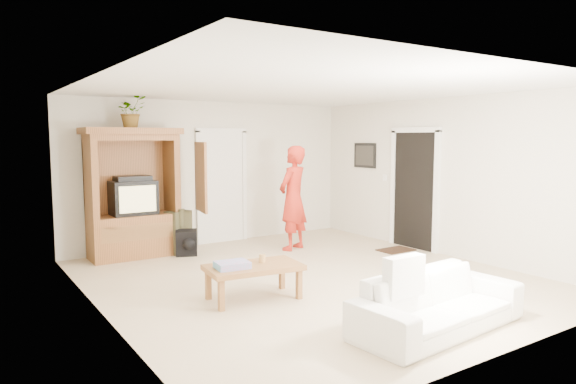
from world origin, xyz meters
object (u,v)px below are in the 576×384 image
object	(u,v)px
armoire	(135,201)
sofa	(439,302)
coffee_table	(254,269)
man	(293,198)

from	to	relation	value
armoire	sofa	bearing A→B (deg)	-72.59
sofa	coffee_table	size ratio (longest dim) A/B	1.64
armoire	sofa	xyz separation A→B (m)	(1.55, -4.94, -0.62)
sofa	coffee_table	xyz separation A→B (m)	(-1.06, 1.90, 0.08)
man	armoire	bearing A→B (deg)	-46.75
man	coffee_table	distance (m)	2.89
armoire	man	bearing A→B (deg)	-21.94
man	coffee_table	bearing A→B (deg)	21.40
man	sofa	bearing A→B (deg)	52.30
man	coffee_table	xyz separation A→B (m)	(-1.96, -2.05, -0.54)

